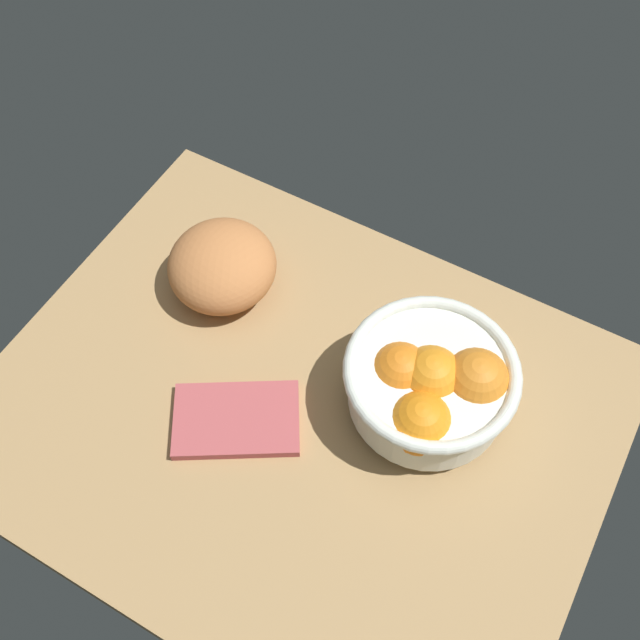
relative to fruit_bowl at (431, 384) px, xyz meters
The scene contains 4 objects.
ground_plane 17.13cm from the fruit_bowl, 149.19° to the right, with size 72.99×58.38×3.00cm, color tan.
fruit_bowl is the anchor object (origin of this frame).
bread_loaf 31.13cm from the fruit_bowl, behind, with size 14.51×14.03×8.41cm, color #C97B44.
napkin_folded 23.31cm from the fruit_bowl, 145.51° to the right, with size 14.86×9.43×1.26cm, color #B75053.
Camera 1 is at (22.70, -34.54, 84.42)cm, focal length 43.57 mm.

